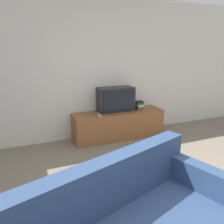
{
  "coord_description": "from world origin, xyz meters",
  "views": [
    {
      "loc": [
        -1.04,
        -0.94,
        1.66
      ],
      "look_at": [
        0.25,
        2.24,
        0.68
      ],
      "focal_mm": 35.0,
      "sensor_mm": 36.0,
      "label": 1
    }
  ],
  "objects_px": {
    "television": "(116,99)",
    "remote_on_stand": "(100,115)",
    "tv_stand": "(119,124)",
    "book_stack": "(139,105)"
  },
  "relations": [
    {
      "from": "remote_on_stand",
      "to": "tv_stand",
      "type": "bearing_deg",
      "value": 17.13
    },
    {
      "from": "tv_stand",
      "to": "book_stack",
      "type": "height_order",
      "value": "book_stack"
    },
    {
      "from": "television",
      "to": "remote_on_stand",
      "type": "bearing_deg",
      "value": -152.12
    },
    {
      "from": "tv_stand",
      "to": "book_stack",
      "type": "distance_m",
      "value": 0.57
    },
    {
      "from": "tv_stand",
      "to": "remote_on_stand",
      "type": "distance_m",
      "value": 0.53
    },
    {
      "from": "tv_stand",
      "to": "remote_on_stand",
      "type": "xyz_separation_m",
      "value": [
        -0.43,
        -0.13,
        0.27
      ]
    },
    {
      "from": "book_stack",
      "to": "remote_on_stand",
      "type": "bearing_deg",
      "value": -169.88
    },
    {
      "from": "book_stack",
      "to": "tv_stand",
      "type": "bearing_deg",
      "value": -176.97
    },
    {
      "from": "tv_stand",
      "to": "book_stack",
      "type": "relative_size",
      "value": 7.85
    },
    {
      "from": "television",
      "to": "remote_on_stand",
      "type": "distance_m",
      "value": 0.51
    }
  ]
}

